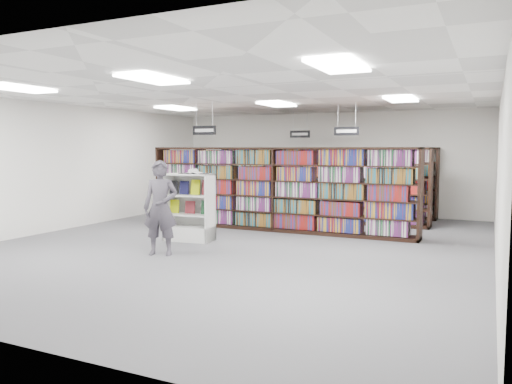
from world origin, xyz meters
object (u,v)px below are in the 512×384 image
at_px(bookshelf_row_near, 277,189).
at_px(open_book, 194,172).
at_px(endcap_display, 190,219).
at_px(shopper, 161,208).

relative_size(bookshelf_row_near, open_book, 11.08).
bearing_deg(bookshelf_row_near, endcap_display, -120.36).
xyz_separation_m(bookshelf_row_near, open_book, (-1.13, -2.08, 0.49)).
bearing_deg(open_book, bookshelf_row_near, 55.11).
bearing_deg(endcap_display, shopper, -84.48).
distance_m(bookshelf_row_near, endcap_display, 2.50).
xyz_separation_m(endcap_display, open_book, (0.10, 0.02, 1.05)).
bearing_deg(open_book, shopper, -88.09).
relative_size(bookshelf_row_near, shopper, 3.80).
height_order(endcap_display, shopper, shopper).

